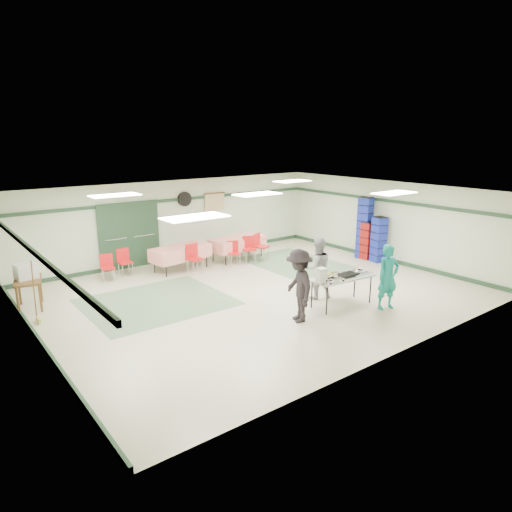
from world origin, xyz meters
TOP-DOWN VIEW (x-y plane):
  - floor at (0.00, 0.00)m, footprint 11.00×11.00m
  - ceiling at (0.00, 0.00)m, footprint 11.00×11.00m
  - wall_back at (0.00, 4.50)m, footprint 11.00×0.00m
  - wall_front at (0.00, -4.50)m, footprint 11.00×0.00m
  - wall_left at (-5.50, 0.00)m, footprint 0.00×9.00m
  - wall_right at (5.50, 0.00)m, footprint 0.00×9.00m
  - trim_back at (0.00, 4.47)m, footprint 11.00×0.06m
  - baseboard_back at (0.00, 4.47)m, footprint 11.00×0.06m
  - trim_left at (-5.47, 0.00)m, footprint 0.06×9.00m
  - baseboard_left at (-5.47, 0.00)m, footprint 0.06×9.00m
  - trim_right at (5.47, 0.00)m, footprint 0.06×9.00m
  - baseboard_right at (5.47, 0.00)m, footprint 0.06×9.00m
  - green_patch_a at (-2.50, 1.00)m, footprint 3.50×3.00m
  - green_patch_b at (2.80, 1.50)m, footprint 2.50×3.50m
  - double_door_left at (-2.20, 4.44)m, footprint 0.90×0.06m
  - double_door_right at (-1.25, 4.44)m, footprint 0.90×0.06m
  - door_frame at (-1.73, 4.42)m, footprint 2.00×0.03m
  - wall_fan at (0.30, 4.44)m, footprint 0.50×0.10m
  - scroll_banner at (1.50, 4.44)m, footprint 0.80×0.02m
  - serving_table at (1.08, -2.05)m, footprint 1.74×0.81m
  - sheet_tray_right at (1.59, -2.10)m, footprint 0.64×0.50m
  - sheet_tray_mid at (0.93, -1.94)m, footprint 0.63×0.50m
  - sheet_tray_left at (0.56, -2.20)m, footprint 0.63×0.49m
  - baking_pan at (1.21, -2.12)m, footprint 0.46×0.31m
  - foam_box_stack at (0.34, -2.05)m, footprint 0.23×0.21m
  - volunteer_teal at (1.82, -2.85)m, footprint 0.67×0.53m
  - volunteer_grey at (0.99, -1.26)m, footprint 0.95×0.85m
  - volunteer_dark at (-0.44, -2.11)m, footprint 0.99×1.25m
  - dining_table_a at (1.62, 3.21)m, footprint 2.07×1.10m
  - dining_table_b at (-0.58, 3.21)m, footprint 1.99×1.09m
  - chair_a at (1.68, 2.64)m, footprint 0.54×0.54m
  - chair_b at (1.05, 2.63)m, footprint 0.47×0.48m
  - chair_c at (2.13, 2.64)m, footprint 0.56×0.56m
  - chair_d at (-0.44, 2.65)m, footprint 0.44×0.44m
  - chair_loose_a at (-2.25, 3.69)m, footprint 0.39×0.39m
  - chair_loose_b at (-2.85, 3.49)m, footprint 0.44×0.44m
  - crate_stack_blue_a at (5.15, 0.01)m, footprint 0.46×0.46m
  - crate_stack_red at (5.15, 0.52)m, footprint 0.43×0.43m
  - crate_stack_blue_b at (5.15, 0.64)m, footprint 0.48×0.48m
  - printer_table at (-5.15, 2.50)m, footprint 0.81×1.06m
  - office_printer at (-5.15, 2.59)m, footprint 0.53×0.48m
  - broom at (-5.23, 1.47)m, footprint 0.04×0.23m

SIDE VIEW (x-z plane):
  - floor at x=0.00m, z-range 0.00..0.00m
  - green_patch_a at x=-2.50m, z-range 0.00..0.01m
  - green_patch_b at x=2.80m, z-range 0.00..0.01m
  - baseboard_back at x=0.00m, z-range 0.00..0.12m
  - baseboard_left at x=-5.47m, z-range 0.00..0.12m
  - baseboard_right at x=5.47m, z-range 0.00..0.12m
  - chair_loose_b at x=-2.85m, z-range 0.09..0.89m
  - chair_b at x=1.05m, z-range 0.09..0.89m
  - chair_loose_a at x=-2.25m, z-range 0.09..0.93m
  - chair_a at x=1.68m, z-range 0.10..0.98m
  - chair_d at x=-0.44m, z-range 0.10..1.02m
  - chair_c at x=2.13m, z-range 0.10..1.02m
  - dining_table_b at x=-0.58m, z-range 0.19..0.95m
  - dining_table_a at x=1.62m, z-range 0.19..0.95m
  - printer_table at x=-5.15m, z-range 0.27..1.02m
  - crate_stack_red at x=5.15m, z-range 0.00..1.30m
  - serving_table at x=1.08m, z-range 0.33..1.09m
  - broom at x=-5.23m, z-range 0.03..1.48m
  - crate_stack_blue_a at x=5.15m, z-range 0.00..1.53m
  - sheet_tray_right at x=1.59m, z-range 0.76..0.78m
  - sheet_tray_mid at x=0.93m, z-range 0.76..0.78m
  - sheet_tray_left at x=0.56m, z-range 0.76..0.78m
  - baking_pan at x=1.21m, z-range 0.76..0.84m
  - volunteer_teal at x=1.82m, z-range 0.00..1.61m
  - volunteer_grey at x=0.99m, z-range 0.00..1.62m
  - volunteer_dark at x=-0.44m, z-range 0.00..1.69m
  - office_printer at x=-5.15m, z-range 0.75..1.12m
  - foam_box_stack at x=0.34m, z-range 0.76..1.11m
  - double_door_left at x=-2.20m, z-range 0.00..2.10m
  - double_door_right at x=-1.25m, z-range 0.00..2.10m
  - door_frame at x=-1.73m, z-range -0.02..2.12m
  - crate_stack_blue_b at x=5.15m, z-range 0.00..2.12m
  - wall_back at x=0.00m, z-range -4.15..6.85m
  - wall_front at x=0.00m, z-range -4.15..6.85m
  - wall_left at x=-5.50m, z-range -3.15..5.85m
  - wall_right at x=5.50m, z-range -3.15..5.85m
  - scroll_banner at x=1.50m, z-range 1.55..2.15m
  - trim_back at x=0.00m, z-range 2.00..2.10m
  - trim_left at x=-5.47m, z-range 2.00..2.10m
  - trim_right at x=5.47m, z-range 2.00..2.10m
  - wall_fan at x=0.30m, z-range 1.80..2.30m
  - ceiling at x=0.00m, z-range 2.70..2.70m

